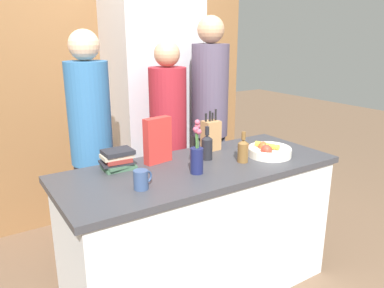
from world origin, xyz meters
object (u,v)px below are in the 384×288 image
Objects in this scene: cereal_box at (158,140)px; bottle_oil at (207,147)px; person_in_red_tee at (210,115)px; refrigerator at (154,112)px; book_stack at (118,160)px; knife_block at (211,135)px; person_at_sink at (91,140)px; bottle_vinegar at (243,150)px; coffee_mug at (141,180)px; person_in_blue at (168,135)px; fruit_bowl at (269,151)px; flower_vase at (197,155)px.

bottle_oil is at bearing -22.11° from cereal_box.
bottle_oil is 0.69m from person_in_red_tee.
refrigerator is 6.87× the size of cereal_box.
knife_block is at bearing 1.92° from book_stack.
cereal_box is at bearing -3.79° from book_stack.
book_stack is at bearing 166.20° from bottle_oil.
bottle_vinegar is at bearing -54.34° from person_at_sink.
refrigerator reaches higher than person_in_red_tee.
knife_block is at bearing -38.25° from person_at_sink.
coffee_mug is 0.06× the size of person_in_red_tee.
refrigerator is 9.06× the size of bottle_oil.
person_in_blue is at bearing -156.32° from person_in_red_tee.
cereal_box is at bearing -136.77° from person_in_blue.
refrigerator is 1.17× the size of person_at_sink.
coffee_mug is 0.96m from person_in_blue.
coffee_mug is 0.75m from person_at_sink.
bottle_vinegar is (0.73, -0.31, 0.02)m from book_stack.
bottle_vinegar reaches higher than book_stack.
knife_block is 0.41m from person_in_blue.
coffee_mug is 0.35m from book_stack.
bottle_vinegar is 0.12× the size of person_in_blue.
cereal_box is 1.46× the size of bottle_vinegar.
person_in_red_tee reaches higher than book_stack.
fruit_bowl is 1.00m from book_stack.
cereal_box is (-0.44, -0.04, 0.04)m from knife_block.
bottle_oil is 0.80m from person_at_sink.
flower_vase is 0.95m from person_in_red_tee.
flower_vase is at bearing -71.33° from cereal_box.
book_stack is at bearing -155.20° from person_in_blue.
knife_block is 0.16× the size of person_in_red_tee.
knife_block is 0.47m from person_in_red_tee.
bottle_oil is (0.20, 0.18, -0.02)m from flower_vase.
refrigerator reaches higher than knife_block.
refrigerator is 6.20× the size of flower_vase.
flower_vase is (-0.37, -1.27, 0.00)m from refrigerator.
person_in_red_tee is (0.41, 0.55, 0.07)m from bottle_oil.
flower_vase is at bearing -106.89° from person_in_red_tee.
flower_vase reaches higher than bottle_vinegar.
bottle_vinegar is at bearing -88.72° from person_in_blue.
bottle_oil is at bearing 41.99° from flower_vase.
bottle_oil is at bearing -102.14° from person_in_blue.
person_in_blue is (0.02, 0.55, -0.04)m from bottle_oil.
bottle_vinegar is 0.73m from person_in_blue.
person_in_red_tee is (0.98, 0.41, 0.09)m from book_stack.
person_in_red_tee reaches higher than bottle_vinegar.
bottle_oil is at bearing -53.58° from person_at_sink.
knife_block is at bearing 126.42° from fruit_bowl.
refrigerator reaches higher than bottle_vinegar.
refrigerator is at bearing 88.33° from knife_block.
cereal_box reaches higher than bottle_oil.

